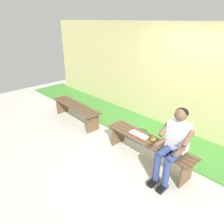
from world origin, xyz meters
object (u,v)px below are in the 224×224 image
at_px(apple, 153,139).
at_px(book_open, 139,135).
at_px(bench_near, 148,145).
at_px(bench_far, 76,109).
at_px(person_seated, 173,143).

bearing_deg(apple, book_open, 4.64).
distance_m(bench_near, book_open, 0.26).
height_order(bench_near, book_open, book_open).
bearing_deg(book_open, bench_near, -177.62).
distance_m(bench_far, apple, 2.45).
relative_size(apple, book_open, 0.21).
bearing_deg(book_open, person_seated, 175.36).
height_order(bench_far, book_open, book_open).
xyz_separation_m(bench_near, person_seated, (-0.55, 0.10, 0.34)).
relative_size(bench_near, bench_far, 1.08).
height_order(bench_far, person_seated, person_seated).
relative_size(bench_near, apple, 21.67).
bearing_deg(bench_near, person_seated, 169.62).
bearing_deg(person_seated, bench_near, -10.38).
bearing_deg(person_seated, apple, -15.28).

